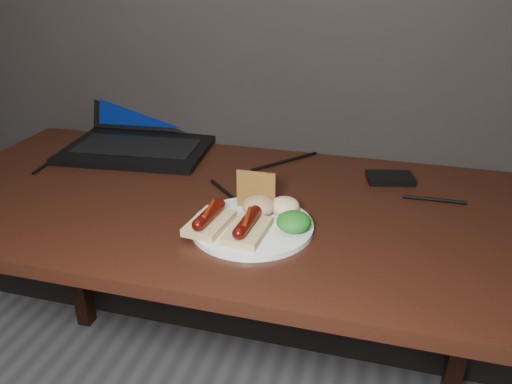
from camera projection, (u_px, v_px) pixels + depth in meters
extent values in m
cube|color=#33140C|center=(216.00, 204.00, 1.16)|extent=(1.40, 0.70, 0.03)
cube|color=#33140C|center=(72.00, 240.00, 1.74)|extent=(0.05, 0.05, 0.72)
cube|color=#33140C|center=(469.00, 302.00, 1.43)|extent=(0.05, 0.05, 0.72)
cube|color=black|center=(137.00, 149.00, 1.42)|extent=(0.42, 0.31, 0.02)
cube|color=black|center=(137.00, 146.00, 1.42)|extent=(0.35, 0.18, 0.00)
cube|color=black|center=(156.00, 91.00, 1.53)|extent=(0.40, 0.13, 0.23)
cube|color=#07154C|center=(156.00, 91.00, 1.53)|extent=(0.36, 0.11, 0.20)
cube|color=black|center=(390.00, 178.00, 1.24)|extent=(0.12, 0.09, 0.02)
cylinder|color=black|center=(229.00, 194.00, 1.17)|extent=(0.13, 0.13, 0.01)
cylinder|color=black|center=(285.00, 161.00, 1.35)|extent=(0.15, 0.17, 0.01)
cylinder|color=black|center=(434.00, 200.00, 1.14)|extent=(0.14, 0.01, 0.01)
cylinder|color=black|center=(54.00, 159.00, 1.37)|extent=(0.02, 0.20, 0.01)
cylinder|color=white|center=(252.00, 226.00, 1.03)|extent=(0.29, 0.29, 0.01)
cube|color=#DAC580|center=(209.00, 223.00, 1.01)|extent=(0.08, 0.12, 0.02)
cylinder|color=#450404|center=(209.00, 214.00, 1.00)|extent=(0.04, 0.10, 0.02)
sphere|color=#450404|center=(198.00, 225.00, 0.96)|extent=(0.03, 0.02, 0.02)
sphere|color=#450404|center=(219.00, 204.00, 1.04)|extent=(0.03, 0.02, 0.02)
cylinder|color=#6C1905|center=(209.00, 209.00, 0.99)|extent=(0.01, 0.07, 0.01)
cube|color=#DAC580|center=(247.00, 231.00, 0.98)|extent=(0.08, 0.12, 0.02)
cylinder|color=#450404|center=(247.00, 222.00, 0.97)|extent=(0.03, 0.10, 0.02)
sphere|color=#450404|center=(239.00, 234.00, 0.93)|extent=(0.02, 0.02, 0.02)
sphere|color=#450404|center=(255.00, 211.00, 1.01)|extent=(0.03, 0.02, 0.02)
cylinder|color=#6C1905|center=(247.00, 216.00, 0.97)|extent=(0.02, 0.07, 0.01)
cube|color=#9A662A|center=(256.00, 190.00, 1.07)|extent=(0.08, 0.01, 0.08)
ellipsoid|color=#165210|center=(294.00, 222.00, 0.99)|extent=(0.07, 0.07, 0.04)
ellipsoid|color=maroon|center=(259.00, 206.00, 1.05)|extent=(0.07, 0.07, 0.04)
ellipsoid|color=beige|center=(285.00, 206.00, 1.06)|extent=(0.06, 0.06, 0.04)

